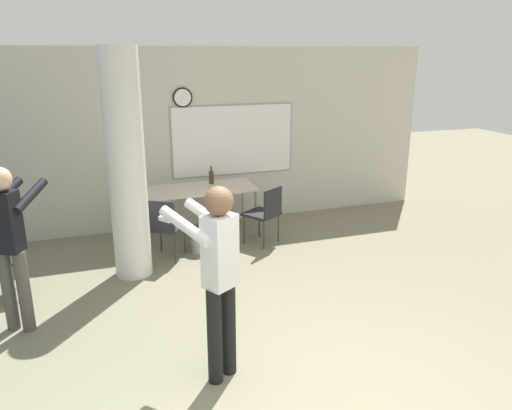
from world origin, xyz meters
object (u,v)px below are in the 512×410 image
object	(u,v)px
folding_table	(195,191)
person_watching_back	(10,237)
bottle_on_table	(211,177)
chair_table_right	(265,211)
person_playing_front	(218,269)
chair_table_left	(165,224)

from	to	relation	value
folding_table	person_watching_back	xyz separation A→B (m)	(-2.27, -2.04, 0.29)
bottle_on_table	person_watching_back	world-z (taller)	person_watching_back
folding_table	chair_table_right	size ratio (longest dim) A/B	2.09
person_watching_back	chair_table_right	bearing A→B (deg)	23.72
person_playing_front	folding_table	bearing A→B (deg)	80.91
folding_table	bottle_on_table	world-z (taller)	bottle_on_table
person_playing_front	person_watching_back	bearing A→B (deg)	140.38
person_watching_back	bottle_on_table	bearing A→B (deg)	40.86
folding_table	chair_table_right	distance (m)	1.12
person_playing_front	person_watching_back	xyz separation A→B (m)	(-1.72, 1.42, -0.01)
person_playing_front	person_watching_back	world-z (taller)	person_playing_front
folding_table	bottle_on_table	bearing A→B (deg)	31.45
chair_table_left	person_playing_front	xyz separation A→B (m)	(0.03, -2.71, 0.50)
bottle_on_table	chair_table_right	xyz separation A→B (m)	(0.58, -0.84, -0.35)
chair_table_right	bottle_on_table	bearing A→B (deg)	124.83
folding_table	chair_table_right	world-z (taller)	chair_table_right
bottle_on_table	chair_table_right	bearing A→B (deg)	-55.17
folding_table	person_playing_front	xyz separation A→B (m)	(-0.55, -3.46, 0.30)
folding_table	chair_table_left	size ratio (longest dim) A/B	2.09
chair_table_right	chair_table_left	size ratio (longest dim) A/B	1.00
folding_table	person_playing_front	world-z (taller)	person_playing_front
folding_table	person_playing_front	distance (m)	3.52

